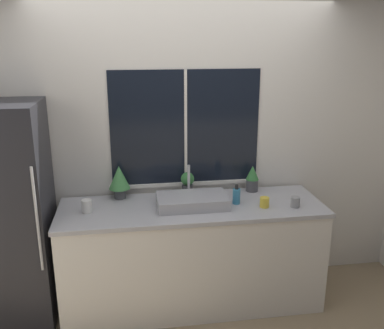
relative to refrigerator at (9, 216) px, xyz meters
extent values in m
plane|color=#937F60|center=(1.44, -0.37, -0.88)|extent=(14.00, 14.00, 0.00)
cube|color=silver|center=(1.44, 0.36, 0.47)|extent=(8.00, 0.06, 2.70)
cube|color=black|center=(1.44, 0.32, 0.59)|extent=(1.28, 0.01, 0.98)
cube|color=silver|center=(1.44, 0.32, 0.59)|extent=(0.02, 0.01, 0.98)
cube|color=silver|center=(1.44, 0.32, 0.08)|extent=(1.34, 0.04, 0.03)
cube|color=silver|center=(3.46, 1.13, 0.47)|extent=(0.06, 7.00, 2.70)
cube|color=white|center=(1.44, -0.04, -0.45)|extent=(2.13, 0.66, 0.86)
cube|color=#ADADB2|center=(1.44, -0.04, 0.00)|extent=(2.15, 0.68, 0.03)
cube|color=#232328|center=(0.00, 0.00, 0.00)|extent=(0.62, 0.61, 1.76)
cylinder|color=silver|center=(0.28, -0.32, 0.09)|extent=(0.02, 0.02, 0.79)
cube|color=#ADADB2|center=(1.43, -0.05, 0.06)|extent=(0.57, 0.33, 0.09)
cylinder|color=#B7B7BC|center=(1.43, 0.14, 0.03)|extent=(0.04, 0.04, 0.03)
cylinder|color=#B7B7BC|center=(1.43, 0.14, 0.17)|extent=(0.02, 0.02, 0.26)
cylinder|color=#4C4C51|center=(0.86, 0.22, 0.06)|extent=(0.10, 0.10, 0.09)
cone|color=#478E4C|center=(0.86, 0.22, 0.20)|extent=(0.18, 0.18, 0.20)
cylinder|color=#4C4C51|center=(1.44, 0.22, 0.06)|extent=(0.10, 0.10, 0.08)
sphere|color=#387A3D|center=(1.44, 0.22, 0.16)|extent=(0.12, 0.12, 0.12)
cylinder|color=#4C4C51|center=(2.01, 0.22, 0.07)|extent=(0.11, 0.11, 0.11)
cone|color=#387A3D|center=(2.01, 0.22, 0.18)|extent=(0.11, 0.11, 0.13)
cylinder|color=teal|center=(1.80, -0.05, 0.08)|extent=(0.06, 0.06, 0.13)
cylinder|color=black|center=(1.80, -0.05, 0.16)|extent=(0.03, 0.03, 0.04)
cylinder|color=white|center=(0.60, -0.05, 0.07)|extent=(0.08, 0.08, 0.10)
cylinder|color=gold|center=(2.01, -0.16, 0.06)|extent=(0.07, 0.07, 0.08)
cylinder|color=gray|center=(2.25, -0.19, 0.06)|extent=(0.07, 0.07, 0.08)
camera|label=1|loc=(0.95, -3.24, 1.34)|focal=40.00mm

